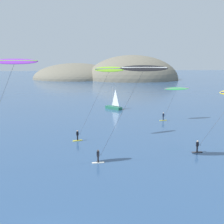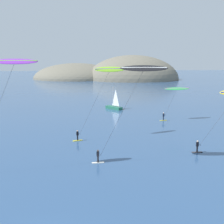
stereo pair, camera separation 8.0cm
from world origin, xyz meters
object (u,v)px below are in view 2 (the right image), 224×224
kitesurfer_purple (10,73)px  kitesurfer_green (176,91)px  kitesurfer_lime (107,75)px  kitesurfer_black (140,75)px  sailboat_near (113,106)px

kitesurfer_purple → kitesurfer_green: bearing=41.2°
kitesurfer_lime → kitesurfer_black: size_ratio=0.96×
sailboat_near → kitesurfer_green: (11.04, -15.04, 5.53)m
sailboat_near → kitesurfer_black: (-2.14, -38.44, 10.13)m
sailboat_near → kitesurfer_lime: bearing=-100.0°
sailboat_near → kitesurfer_black: size_ratio=0.47×
kitesurfer_lime → kitesurfer_black: (2.51, -12.04, 0.63)m
kitesurfer_purple → kitesurfer_green: size_ratio=1.84×
kitesurfer_purple → kitesurfer_black: bearing=3.2°
kitesurfer_purple → kitesurfer_green: kitesurfer_purple is taller
kitesurfer_green → kitesurfer_black: bearing=-119.4°
sailboat_near → kitesurfer_green: 19.46m
kitesurfer_purple → kitesurfer_green: (27.65, 24.22, -5.01)m
sailboat_near → kitesurfer_green: size_ratio=0.82×
kitesurfer_lime → kitesurfer_black: 12.32m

